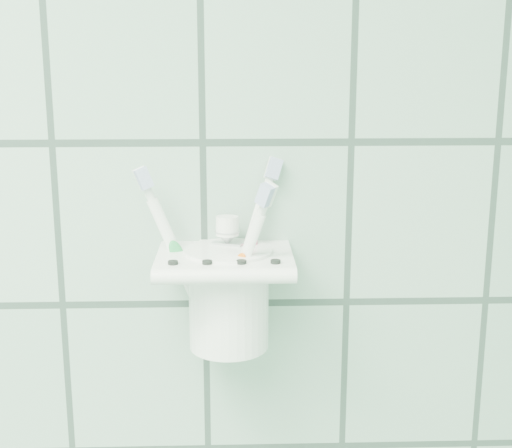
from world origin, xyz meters
TOP-DOWN VIEW (x-y plane):
  - holder_bracket at (0.65, 1.15)m, footprint 0.14×0.11m
  - cup at (0.65, 1.16)m, footprint 0.09×0.09m
  - toothbrush_pink at (0.63, 1.16)m, footprint 0.07×0.02m
  - toothbrush_blue at (0.64, 1.15)m, footprint 0.06×0.05m
  - toothbrush_orange at (0.64, 1.16)m, footprint 0.06×0.06m
  - toothpaste_tube at (0.65, 1.17)m, footprint 0.04×0.04m

SIDE VIEW (x-z plane):
  - cup at x=0.65m, z-range 1.22..1.33m
  - toothpaste_tube at x=0.65m, z-range 1.24..1.36m
  - holder_bracket at x=0.65m, z-range 1.29..1.33m
  - toothbrush_orange at x=0.64m, z-range 1.23..1.41m
  - toothbrush_pink at x=0.63m, z-range 1.23..1.42m
  - toothbrush_blue at x=0.64m, z-range 1.23..1.43m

